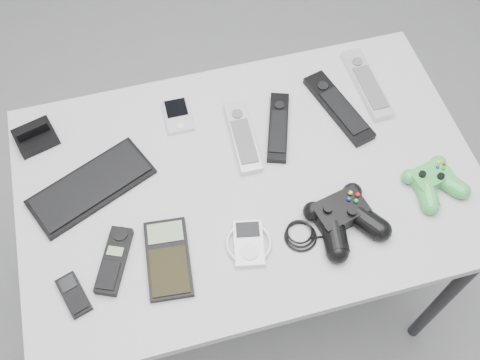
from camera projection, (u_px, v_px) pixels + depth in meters
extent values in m
plane|color=slate|center=(273.00, 287.00, 1.89)|extent=(3.50, 3.50, 0.00)
cube|color=#959597|center=(249.00, 181.00, 1.30)|extent=(1.05, 0.68, 0.03)
cylinder|color=black|center=(446.00, 297.00, 1.52)|extent=(0.03, 0.03, 0.68)
cylinder|color=black|center=(68.00, 195.00, 1.68)|extent=(0.03, 0.03, 0.68)
cylinder|color=black|center=(367.00, 128.00, 1.81)|extent=(0.03, 0.03, 0.68)
cube|color=black|center=(91.00, 186.00, 1.26)|extent=(0.30, 0.22, 0.02)
cube|color=black|center=(34.00, 134.00, 1.32)|extent=(0.11, 0.10, 0.05)
cube|color=silver|center=(178.00, 115.00, 1.37)|extent=(0.07, 0.10, 0.02)
cube|color=silver|center=(243.00, 136.00, 1.33)|extent=(0.06, 0.21, 0.02)
cube|color=black|center=(278.00, 127.00, 1.35)|extent=(0.11, 0.20, 0.02)
cube|color=black|center=(338.00, 107.00, 1.38)|extent=(0.11, 0.24, 0.02)
cube|color=silver|center=(367.00, 83.00, 1.41)|extent=(0.06, 0.22, 0.02)
cube|color=black|center=(74.00, 295.00, 1.14)|extent=(0.07, 0.10, 0.02)
cube|color=black|center=(114.00, 260.00, 1.17)|extent=(0.10, 0.15, 0.02)
cube|color=black|center=(168.00, 258.00, 1.18)|extent=(0.11, 0.19, 0.02)
cube|color=silver|center=(249.00, 243.00, 1.19)|extent=(0.12, 0.12, 0.02)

